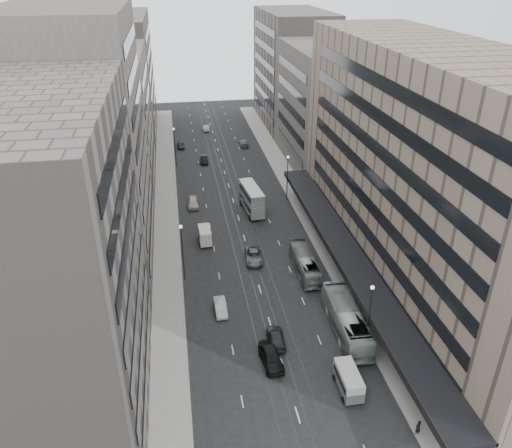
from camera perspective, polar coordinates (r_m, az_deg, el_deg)
ground at (r=60.22m, az=1.78°, el=-11.77°), size 220.00×220.00×0.00m
sidewalk_right at (r=93.86m, az=4.56°, el=3.63°), size 4.00×125.00×0.15m
sidewalk_left at (r=91.40m, az=-10.23°, el=2.56°), size 4.00×125.00×0.15m
department_store at (r=66.06m, az=19.23°, el=5.45°), size 19.20×60.00×30.00m
building_right_mid at (r=105.62m, az=8.06°, el=13.07°), size 15.00×28.00×24.00m
building_right_far at (r=133.42m, az=4.25°, el=17.19°), size 15.00×32.00×28.00m
building_left_a at (r=45.74m, az=-23.35°, el=-5.45°), size 15.00×28.00×30.00m
building_left_b at (r=68.96m, az=-19.27°, el=8.20°), size 15.00×26.00×34.00m
building_left_c at (r=95.80m, az=-16.68°, el=10.99°), size 15.00×28.00×25.00m
building_left_d at (r=127.40m, az=-15.36°, el=15.83°), size 15.00×38.00×28.00m
lamp_right_near at (r=55.71m, az=12.86°, el=-9.53°), size 0.44×0.44×8.32m
lamp_right_far at (r=89.11m, az=3.62°, el=5.90°), size 0.44×0.44×8.32m
lamp_left_near at (r=66.33m, az=-8.44°, el=-2.51°), size 0.44×0.44×8.32m
lamp_left_far at (r=105.79m, az=-9.28°, el=9.16°), size 0.44×0.44×8.32m
bus_near at (r=59.56m, az=10.27°, el=-10.70°), size 3.33×12.36×3.42m
bus_far at (r=69.45m, az=5.60°, el=-4.49°), size 2.50×10.10×2.80m
double_decker at (r=85.31m, az=-0.51°, el=2.93°), size 3.37×8.63×4.60m
vw_microbus at (r=52.96m, az=10.53°, el=-17.11°), size 2.10×4.51×2.43m
panel_van at (r=76.54m, az=-5.87°, el=-1.27°), size 2.04×3.95×2.45m
sedan_0 at (r=55.26m, az=1.73°, el=-14.95°), size 2.40×5.10×1.69m
sedan_1 at (r=62.37m, az=-4.07°, el=-9.45°), size 1.48×4.06×1.33m
sedan_2 at (r=72.10m, az=-0.26°, el=-3.66°), size 2.87×5.39×1.44m
sedan_3 at (r=57.86m, az=2.28°, el=-12.85°), size 2.17×4.74×1.34m
sedan_4 at (r=88.63m, az=-7.21°, el=2.49°), size 1.93×4.70×1.59m
sedan_5 at (r=108.61m, az=-5.95°, el=7.36°), size 1.76×4.43×1.43m
sedan_6 at (r=92.51m, az=-0.95°, el=3.85°), size 3.09×6.02×1.63m
sedan_7 at (r=118.69m, az=-1.42°, el=9.28°), size 2.06×4.81×1.38m
sedan_8 at (r=118.35m, az=-8.60°, el=8.91°), size 1.75×4.01×1.35m
sedan_9 at (r=130.62m, az=-5.76°, el=10.89°), size 1.67×4.34×1.41m
pedestrian at (r=50.94m, az=18.03°, el=-21.23°), size 0.67×0.52×1.62m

